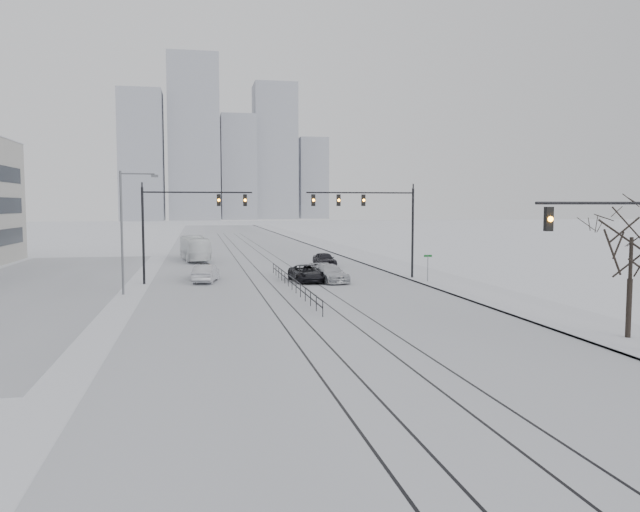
{
  "coord_description": "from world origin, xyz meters",
  "views": [
    {
      "loc": [
        -7.09,
        -17.19,
        6.5
      ],
      "look_at": [
        0.77,
        22.72,
        3.2
      ],
      "focal_mm": 35.0,
      "sensor_mm": 36.0,
      "label": 1
    }
  ],
  "objects_px": {
    "sedan_nb_front": "(307,274)",
    "sedan_nb_far": "(325,259)",
    "traffic_mast_near": "(629,252)",
    "sedan_nb_right": "(329,274)",
    "box_truck": "(195,249)",
    "sedan_sb_outer": "(206,274)",
    "bare_tree": "(631,248)",
    "sedan_sb_inner": "(203,270)"
  },
  "relations": [
    {
      "from": "sedan_nb_front",
      "to": "sedan_nb_far",
      "type": "bearing_deg",
      "value": 67.64
    },
    {
      "from": "traffic_mast_near",
      "to": "sedan_nb_right",
      "type": "relative_size",
      "value": 1.36
    },
    {
      "from": "sedan_nb_far",
      "to": "box_truck",
      "type": "bearing_deg",
      "value": 139.42
    },
    {
      "from": "traffic_mast_near",
      "to": "sedan_sb_outer",
      "type": "bearing_deg",
      "value": 119.8
    },
    {
      "from": "bare_tree",
      "to": "sedan_nb_right",
      "type": "bearing_deg",
      "value": 110.41
    },
    {
      "from": "sedan_nb_right",
      "to": "bare_tree",
      "type": "bearing_deg",
      "value": -80.64
    },
    {
      "from": "sedan_nb_front",
      "to": "sedan_nb_right",
      "type": "xyz_separation_m",
      "value": [
        1.84,
        -0.65,
        0.03
      ]
    },
    {
      "from": "sedan_nb_front",
      "to": "box_truck",
      "type": "bearing_deg",
      "value": 108.23
    },
    {
      "from": "box_truck",
      "to": "bare_tree",
      "type": "bearing_deg",
      "value": 106.09
    },
    {
      "from": "traffic_mast_near",
      "to": "box_truck",
      "type": "bearing_deg",
      "value": 109.53
    },
    {
      "from": "sedan_nb_front",
      "to": "traffic_mast_near",
      "type": "bearing_deg",
      "value": -77.49
    },
    {
      "from": "traffic_mast_near",
      "to": "box_truck",
      "type": "xyz_separation_m",
      "value": [
        -18.23,
        51.4,
        -3.12
      ]
    },
    {
      "from": "sedan_nb_far",
      "to": "box_truck",
      "type": "distance_m",
      "value": 16.66
    },
    {
      "from": "sedan_nb_front",
      "to": "sedan_nb_far",
      "type": "height_order",
      "value": "sedan_nb_far"
    },
    {
      "from": "bare_tree",
      "to": "sedan_nb_front",
      "type": "relative_size",
      "value": 1.19
    },
    {
      "from": "sedan_sb_outer",
      "to": "sedan_nb_right",
      "type": "relative_size",
      "value": 0.89
    },
    {
      "from": "sedan_sb_inner",
      "to": "sedan_nb_front",
      "type": "relative_size",
      "value": 0.84
    },
    {
      "from": "sedan_sb_inner",
      "to": "sedan_nb_front",
      "type": "bearing_deg",
      "value": 157.84
    },
    {
      "from": "sedan_nb_right",
      "to": "sedan_sb_inner",
      "type": "bearing_deg",
      "value": 143.78
    },
    {
      "from": "sedan_nb_right",
      "to": "sedan_nb_front",
      "type": "bearing_deg",
      "value": 149.52
    },
    {
      "from": "sedan_sb_outer",
      "to": "sedan_nb_front",
      "type": "distance_m",
      "value": 8.54
    },
    {
      "from": "bare_tree",
      "to": "box_truck",
      "type": "bearing_deg",
      "value": 113.1
    },
    {
      "from": "box_truck",
      "to": "traffic_mast_near",
      "type": "bearing_deg",
      "value": 102.52
    },
    {
      "from": "sedan_nb_far",
      "to": "box_truck",
      "type": "relative_size",
      "value": 0.42
    },
    {
      "from": "sedan_nb_far",
      "to": "sedan_nb_front",
      "type": "bearing_deg",
      "value": -113.6
    },
    {
      "from": "sedan_nb_front",
      "to": "bare_tree",
      "type": "bearing_deg",
      "value": -71.0
    },
    {
      "from": "sedan_sb_outer",
      "to": "sedan_nb_front",
      "type": "height_order",
      "value": "sedan_sb_outer"
    },
    {
      "from": "sedan_nb_right",
      "to": "box_truck",
      "type": "height_order",
      "value": "box_truck"
    },
    {
      "from": "sedan_nb_far",
      "to": "box_truck",
      "type": "height_order",
      "value": "box_truck"
    },
    {
      "from": "sedan_sb_inner",
      "to": "sedan_nb_right",
      "type": "distance_m",
      "value": 11.56
    },
    {
      "from": "sedan_nb_far",
      "to": "sedan_sb_outer",
      "type": "bearing_deg",
      "value": -142.77
    },
    {
      "from": "bare_tree",
      "to": "sedan_sb_inner",
      "type": "xyz_separation_m",
      "value": [
        -19.83,
        30.08,
        -3.75
      ]
    },
    {
      "from": "sedan_sb_outer",
      "to": "traffic_mast_near",
      "type": "bearing_deg",
      "value": 131.07
    },
    {
      "from": "sedan_nb_front",
      "to": "sedan_sb_inner",
      "type": "bearing_deg",
      "value": 149.22
    },
    {
      "from": "traffic_mast_near",
      "to": "sedan_nb_far",
      "type": "height_order",
      "value": "traffic_mast_near"
    },
    {
      "from": "sedan_sb_outer",
      "to": "box_truck",
      "type": "xyz_separation_m",
      "value": [
        -0.99,
        21.3,
        0.68
      ]
    },
    {
      "from": "traffic_mast_near",
      "to": "sedan_nb_far",
      "type": "relative_size",
      "value": 1.6
    },
    {
      "from": "bare_tree",
      "to": "sedan_sb_inner",
      "type": "relative_size",
      "value": 1.4
    },
    {
      "from": "sedan_nb_right",
      "to": "traffic_mast_near",
      "type": "bearing_deg",
      "value": -87.19
    },
    {
      "from": "sedan_nb_front",
      "to": "sedan_sb_outer",
      "type": "bearing_deg",
      "value": 166.93
    },
    {
      "from": "bare_tree",
      "to": "sedan_nb_far",
      "type": "relative_size",
      "value": 1.4
    },
    {
      "from": "bare_tree",
      "to": "sedan_nb_far",
      "type": "height_order",
      "value": "bare_tree"
    }
  ]
}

